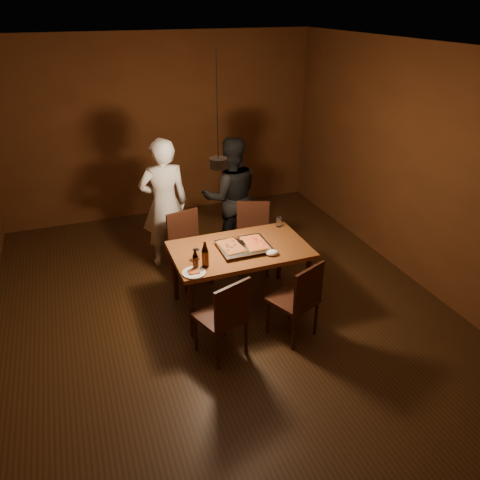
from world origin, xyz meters
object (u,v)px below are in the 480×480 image
object	(u,v)px
chair_far_left	(187,241)
chair_near_right	(300,295)
diner_dark	(231,197)
pendant_lamp	(218,162)
beer_bottle_a	(195,260)
plate_slice	(194,273)
diner_white	(164,204)
pizza_tray	(244,247)
chair_near_left	(226,312)
dining_table	(240,254)
beer_bottle_b	(205,254)
chair_far_right	(253,230)

from	to	relation	value
chair_far_left	chair_near_right	world-z (taller)	same
diner_dark	pendant_lamp	distance (m)	1.70
beer_bottle_a	pendant_lamp	distance (m)	1.00
plate_slice	diner_white	xyz separation A→B (m)	(0.06, 1.62, 0.10)
pizza_tray	diner_dark	distance (m)	1.37
diner_white	diner_dark	distance (m)	0.91
chair_near_left	beer_bottle_a	xyz separation A→B (m)	(-0.14, 0.52, 0.32)
pizza_tray	beer_bottle_a	world-z (taller)	beer_bottle_a
chair_near_right	diner_dark	size ratio (longest dim) A/B	0.34
dining_table	beer_bottle_b	xyz separation A→B (m)	(-0.47, -0.24, 0.21)
beer_bottle_a	plate_slice	distance (m)	0.13
dining_table	pizza_tray	size ratio (longest dim) A/B	2.73
chair_far_left	diner_dark	xyz separation A→B (m)	(0.76, 0.52, 0.28)
chair_far_right	beer_bottle_b	distance (m)	1.42
pendant_lamp	diner_dark	bearing A→B (deg)	65.80
beer_bottle_a	beer_bottle_b	xyz separation A→B (m)	(0.11, 0.02, 0.03)
diner_dark	pendant_lamp	xyz separation A→B (m)	(-0.58, -1.29, 0.94)
chair_far_right	plate_slice	distance (m)	1.56
dining_table	chair_far_left	xyz separation A→B (m)	(-0.41, 0.78, -0.14)
chair_far_left	beer_bottle_b	xyz separation A→B (m)	(-0.06, -1.02, 0.35)
diner_dark	beer_bottle_b	bearing A→B (deg)	70.11
diner_dark	chair_far_right	bearing A→B (deg)	110.28
chair_far_right	beer_bottle_b	size ratio (longest dim) A/B	1.93
dining_table	beer_bottle_b	distance (m)	0.57
pizza_tray	pendant_lamp	world-z (taller)	pendant_lamp
chair_near_right	pendant_lamp	xyz separation A→B (m)	(-0.58, 0.77, 1.22)
dining_table	chair_far_left	distance (m)	0.89
chair_near_right	pendant_lamp	world-z (taller)	pendant_lamp
pizza_tray	diner_white	size ratio (longest dim) A/B	0.32
beer_bottle_b	pendant_lamp	xyz separation A→B (m)	(0.24, 0.24, 0.87)
pizza_tray	beer_bottle_a	bearing A→B (deg)	-159.48
beer_bottle_b	diner_dark	xyz separation A→B (m)	(0.82, 1.54, -0.07)
dining_table	pizza_tray	world-z (taller)	pizza_tray
chair_far_left	chair_near_right	xyz separation A→B (m)	(0.76, -1.55, 0.00)
chair_near_left	chair_near_right	size ratio (longest dim) A/B	0.97
chair_far_left	chair_far_right	xyz separation A→B (m)	(0.87, -0.01, 0.00)
chair_near_left	diner_dark	xyz separation A→B (m)	(0.79, 2.08, 0.28)
beer_bottle_b	pendant_lamp	size ratio (longest dim) A/B	0.25
beer_bottle_b	plate_slice	size ratio (longest dim) A/B	1.16
dining_table	pendant_lamp	xyz separation A→B (m)	(-0.23, -0.00, 1.08)
chair_far_left	chair_near_left	world-z (taller)	same
chair_far_left	diner_white	xyz separation A→B (m)	(-0.15, 0.50, 0.32)
chair_near_left	pendant_lamp	xyz separation A→B (m)	(0.21, 0.79, 1.22)
beer_bottle_a	pizza_tray	bearing A→B (deg)	20.48
dining_table	beer_bottle_b	world-z (taller)	beer_bottle_b
chair_far_left	beer_bottle_b	distance (m)	1.08
chair_far_left	beer_bottle_a	bearing A→B (deg)	68.35
chair_near_left	pizza_tray	distance (m)	0.92
dining_table	diner_white	xyz separation A→B (m)	(-0.56, 1.27, 0.18)
chair_far_left	dining_table	bearing A→B (deg)	105.41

